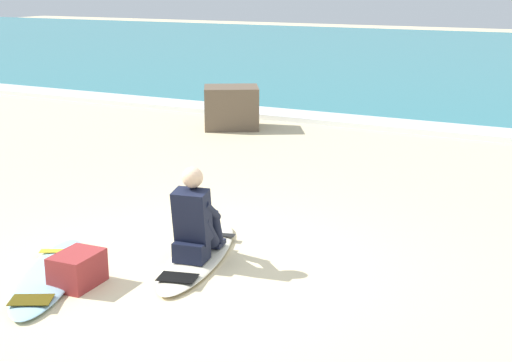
% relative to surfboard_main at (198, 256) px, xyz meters
% --- Properties ---
extents(ground_plane, '(80.00, 80.00, 0.00)m').
position_rel_surfboard_main_xyz_m(ground_plane, '(0.09, -0.14, -0.04)').
color(ground_plane, beige).
extents(breaking_foam, '(80.00, 0.90, 0.11)m').
position_rel_surfboard_main_xyz_m(breaking_foam, '(0.09, 7.66, 0.02)').
color(breaking_foam, white).
rests_on(breaking_foam, ground).
extents(surfboard_main, '(1.04, 2.13, 0.08)m').
position_rel_surfboard_main_xyz_m(surfboard_main, '(0.00, 0.00, 0.00)').
color(surfboard_main, '#EFE5C6').
rests_on(surfboard_main, ground).
extents(surfer_seated, '(0.46, 0.75, 0.95)m').
position_rel_surfboard_main_xyz_m(surfer_seated, '(0.04, -0.09, 0.40)').
color(surfer_seated, black).
rests_on(surfer_seated, surfboard_main).
extents(surfboard_spare_near, '(1.42, 1.99, 0.08)m').
position_rel_surfboard_main_xyz_m(surfboard_spare_near, '(-1.00, -1.10, 0.00)').
color(surfboard_spare_near, '#9ED1E5').
rests_on(surfboard_spare_near, ground).
extents(shoreline_rock, '(1.33, 1.27, 0.81)m').
position_rel_surfboard_main_xyz_m(shoreline_rock, '(-3.11, 6.18, 0.37)').
color(shoreline_rock, brown).
rests_on(shoreline_rock, ground).
extents(beach_bag, '(0.39, 0.50, 0.32)m').
position_rel_surfboard_main_xyz_m(beach_bag, '(-0.65, -1.09, 0.12)').
color(beach_bag, maroon).
rests_on(beach_bag, ground).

